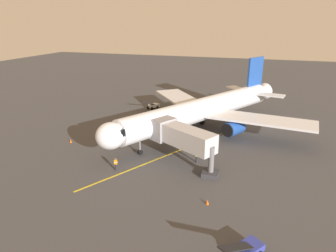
% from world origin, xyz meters
% --- Properties ---
extents(ground_plane, '(220.00, 220.00, 0.00)m').
position_xyz_m(ground_plane, '(0.00, 0.00, 0.00)').
color(ground_plane, '#424244').
extents(apron_lead_in_line, '(19.71, 35.04, 0.01)m').
position_xyz_m(apron_lead_in_line, '(0.03, 5.80, 0.01)').
color(apron_lead_in_line, yellow).
rests_on(apron_lead_in_line, ground).
extents(airplane, '(31.04, 36.81, 11.50)m').
position_xyz_m(airplane, '(-0.10, -0.44, 4.00)').
color(airplane, silver).
rests_on(airplane, ground).
extents(jet_bridge, '(10.86, 7.60, 5.40)m').
position_xyz_m(jet_bridge, '(0.71, 12.02, 3.76)').
color(jet_bridge, '#B7B7BC').
rests_on(jet_bridge, ground).
extents(ground_crew_marshaller, '(0.44, 0.32, 1.71)m').
position_xyz_m(ground_crew_marshaller, '(7.63, 17.07, 0.89)').
color(ground_crew_marshaller, '#23232D').
rests_on(ground_crew_marshaller, ground).
extents(ground_crew_wing_walker, '(0.47, 0.43, 1.71)m').
position_xyz_m(ground_crew_wing_walker, '(-1.71, 11.60, 0.89)').
color(ground_crew_wing_walker, '#23232D').
rests_on(ground_crew_wing_walker, ground).
extents(ground_crew_loader, '(0.46, 0.46, 1.71)m').
position_xyz_m(ground_crew_loader, '(10.09, 9.13, 0.89)').
color(ground_crew_loader, '#23232D').
rests_on(ground_crew_loader, ground).
extents(belt_loader_near_nose, '(3.17, 4.62, 2.32)m').
position_xyz_m(belt_loader_near_nose, '(13.21, -11.13, 0.71)').
color(belt_loader_near_nose, white).
rests_on(belt_loader_near_nose, ground).
extents(belt_loader_portside, '(3.63, 4.42, 2.32)m').
position_xyz_m(belt_loader_portside, '(-9.47, 27.13, 0.71)').
color(belt_loader_portside, '#2D3899').
rests_on(belt_loader_portside, ground).
extents(safety_cone_nose_left, '(0.32, 0.32, 0.55)m').
position_xyz_m(safety_cone_nose_left, '(-5.02, 20.93, 0.28)').
color(safety_cone_nose_left, '#F2590F').
rests_on(safety_cone_nose_left, ground).
extents(safety_cone_nose_right, '(0.32, 0.32, 0.55)m').
position_xyz_m(safety_cone_nose_right, '(18.77, 10.95, 0.28)').
color(safety_cone_nose_right, '#F2590F').
rests_on(safety_cone_nose_right, ground).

